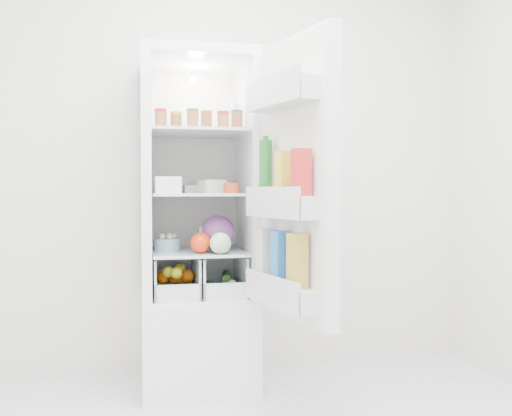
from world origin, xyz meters
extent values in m
cube|color=silver|center=(0.00, 1.50, 1.30)|extent=(3.00, 0.02, 2.60)
cube|color=white|center=(-0.20, 1.21, 0.25)|extent=(0.60, 0.60, 0.50)
cube|color=white|center=(-0.20, 1.21, 1.77)|extent=(0.60, 0.60, 0.05)
cube|color=white|center=(-0.20, 1.49, 1.12)|extent=(0.60, 0.05, 1.25)
cube|color=white|center=(-0.47, 1.21, 1.12)|extent=(0.05, 0.60, 1.25)
cube|color=white|center=(0.07, 1.21, 1.12)|extent=(0.05, 0.60, 1.25)
cube|color=white|center=(-0.20, 1.46, 1.12)|extent=(0.50, 0.01, 1.25)
sphere|color=white|center=(-0.20, 1.42, 1.71)|extent=(0.05, 0.05, 0.05)
cube|color=silver|center=(-0.20, 1.19, 0.74)|extent=(0.49, 0.53, 0.01)
cube|color=silver|center=(-0.20, 1.19, 1.05)|extent=(0.49, 0.53, 0.02)
cube|color=silver|center=(-0.20, 1.19, 1.38)|extent=(0.49, 0.53, 0.02)
cylinder|color=#B21919|center=(-0.40, 1.05, 1.43)|extent=(0.06, 0.06, 0.08)
cylinder|color=gold|center=(-0.32, 1.10, 1.43)|extent=(0.06, 0.06, 0.08)
cylinder|color=#267226|center=(-0.24, 1.02, 1.43)|extent=(0.06, 0.06, 0.08)
cylinder|color=brown|center=(-0.16, 1.12, 1.43)|extent=(0.06, 0.06, 0.08)
cylinder|color=#B21919|center=(-0.08, 1.05, 1.43)|extent=(0.06, 0.06, 0.08)
cylinder|color=#194C8C|center=(0.00, 1.10, 1.43)|extent=(0.06, 0.06, 0.08)
cylinder|color=white|center=(0.01, 1.23, 1.47)|extent=(0.05, 0.05, 0.16)
cube|color=silver|center=(-0.37, 0.99, 1.10)|extent=(0.13, 0.13, 0.08)
cube|color=white|center=(-0.13, 1.17, 1.09)|extent=(0.15, 0.15, 0.07)
cylinder|color=#BF391C|center=(-0.04, 1.03, 1.08)|extent=(0.09, 0.09, 0.05)
cube|color=silver|center=(-0.21, 1.27, 1.08)|extent=(0.19, 0.16, 0.04)
sphere|color=#561F5C|center=(-0.11, 1.11, 0.84)|extent=(0.19, 0.19, 0.19)
sphere|color=red|center=(-0.20, 1.03, 0.80)|extent=(0.11, 0.11, 0.11)
cylinder|color=#7DADBB|center=(-0.36, 1.18, 0.78)|extent=(0.18, 0.18, 0.07)
sphere|color=#ADCE9A|center=(-0.11, 0.97, 0.80)|extent=(0.11, 0.11, 0.11)
sphere|color=orange|center=(-0.39, 1.06, 0.55)|extent=(0.07, 0.07, 0.07)
sphere|color=orange|center=(-0.32, 1.06, 0.55)|extent=(0.07, 0.07, 0.07)
sphere|color=orange|center=(-0.26, 1.06, 0.55)|extent=(0.07, 0.07, 0.07)
sphere|color=orange|center=(-0.39, 1.19, 0.61)|extent=(0.07, 0.07, 0.07)
sphere|color=orange|center=(-0.32, 1.19, 0.61)|extent=(0.07, 0.07, 0.07)
sphere|color=orange|center=(-0.26, 1.19, 0.61)|extent=(0.07, 0.07, 0.07)
sphere|color=yellow|center=(-0.36, 1.12, 0.64)|extent=(0.06, 0.06, 0.06)
sphere|color=yellow|center=(-0.29, 1.24, 0.64)|extent=(0.06, 0.06, 0.06)
sphere|color=yellow|center=(-0.32, 1.08, 0.64)|extent=(0.06, 0.06, 0.06)
cylinder|color=#224E1A|center=(-0.12, 1.19, 0.54)|extent=(0.09, 0.21, 0.05)
cylinder|color=#224E1A|center=(-0.04, 1.24, 0.59)|extent=(0.08, 0.21, 0.05)
sphere|color=white|center=(-0.08, 1.06, 0.54)|extent=(0.05, 0.05, 0.05)
sphere|color=white|center=(-0.03, 1.08, 0.57)|extent=(0.05, 0.05, 0.05)
cube|color=white|center=(0.21, 0.63, 1.12)|extent=(0.21, 0.60, 1.30)
cube|color=white|center=(0.17, 0.62, 1.12)|extent=(0.15, 0.54, 1.26)
cube|color=silver|center=(0.12, 0.61, 1.50)|extent=(0.23, 0.51, 0.10)
cube|color=silver|center=(0.12, 0.61, 1.00)|extent=(0.23, 0.51, 0.10)
cube|color=silver|center=(0.12, 0.61, 0.60)|extent=(0.23, 0.51, 0.10)
sphere|color=#AC6E4D|center=(0.15, 0.49, 1.56)|extent=(0.05, 0.05, 0.05)
sphere|color=#AC6E4D|center=(0.13, 0.57, 1.56)|extent=(0.05, 0.05, 0.05)
sphere|color=#AC6E4D|center=(0.11, 0.64, 1.56)|extent=(0.05, 0.05, 0.05)
sphere|color=#AC6E4D|center=(0.09, 0.72, 1.56)|extent=(0.05, 0.05, 0.05)
sphere|color=#AC6E4D|center=(0.07, 0.80, 1.56)|extent=(0.05, 0.05, 0.05)
cylinder|color=#1B6022|center=(0.08, 0.75, 1.18)|extent=(0.06, 0.06, 0.26)
cube|color=yellow|center=(0.13, 0.58, 1.15)|extent=(0.08, 0.08, 0.20)
cube|color=red|center=(0.16, 0.43, 1.15)|extent=(0.08, 0.08, 0.20)
cube|color=silver|center=(0.08, 0.75, 0.77)|extent=(0.09, 0.09, 0.24)
cube|color=blue|center=(0.12, 0.60, 0.77)|extent=(0.09, 0.09, 0.24)
cube|color=gold|center=(0.16, 0.46, 0.77)|extent=(0.09, 0.09, 0.24)
camera|label=1|loc=(-0.50, -1.90, 1.08)|focal=40.00mm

